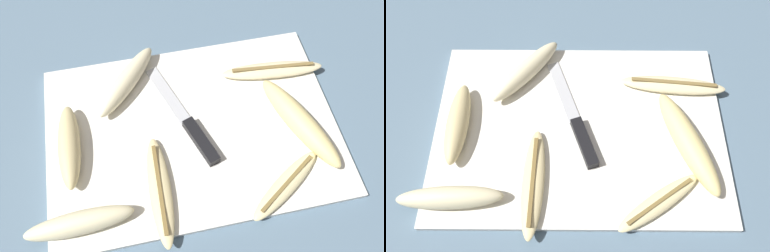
% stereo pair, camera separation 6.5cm
% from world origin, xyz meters
% --- Properties ---
extents(ground_plane, '(4.00, 4.00, 0.00)m').
position_xyz_m(ground_plane, '(0.00, 0.00, 0.00)').
color(ground_plane, slate).
extents(cutting_board, '(0.51, 0.35, 0.01)m').
position_xyz_m(cutting_board, '(0.00, 0.00, 0.01)').
color(cutting_board, white).
rests_on(cutting_board, ground_plane).
extents(knife, '(0.10, 0.22, 0.02)m').
position_xyz_m(knife, '(0.00, -0.01, 0.02)').
color(knife, black).
rests_on(knife, cutting_board).
extents(banana_bright_far, '(0.13, 0.15, 0.04)m').
position_xyz_m(banana_bright_far, '(-0.10, 0.11, 0.03)').
color(banana_bright_far, beige).
rests_on(banana_bright_far, cutting_board).
extents(banana_golden_short, '(0.11, 0.20, 0.04)m').
position_xyz_m(banana_golden_short, '(0.18, -0.03, 0.03)').
color(banana_golden_short, '#EDD689').
rests_on(banana_golden_short, cutting_board).
extents(banana_mellow_near, '(0.04, 0.16, 0.04)m').
position_xyz_m(banana_mellow_near, '(-0.21, 0.00, 0.03)').
color(banana_mellow_near, beige).
rests_on(banana_mellow_near, cutting_board).
extents(banana_pale_long, '(0.17, 0.04, 0.04)m').
position_xyz_m(banana_pale_long, '(-0.20, -0.13, 0.03)').
color(banana_pale_long, beige).
rests_on(banana_pale_long, cutting_board).
extents(banana_cream_curved, '(0.20, 0.05, 0.02)m').
position_xyz_m(banana_cream_curved, '(0.17, 0.09, 0.02)').
color(banana_cream_curved, beige).
rests_on(banana_cream_curved, cutting_board).
extents(banana_ripe_center, '(0.04, 0.19, 0.02)m').
position_xyz_m(banana_ripe_center, '(-0.07, -0.10, 0.02)').
color(banana_ripe_center, beige).
rests_on(banana_ripe_center, cutting_board).
extents(banana_soft_right, '(0.15, 0.12, 0.02)m').
position_xyz_m(banana_soft_right, '(0.13, -0.14, 0.02)').
color(banana_soft_right, beige).
rests_on(banana_soft_right, cutting_board).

